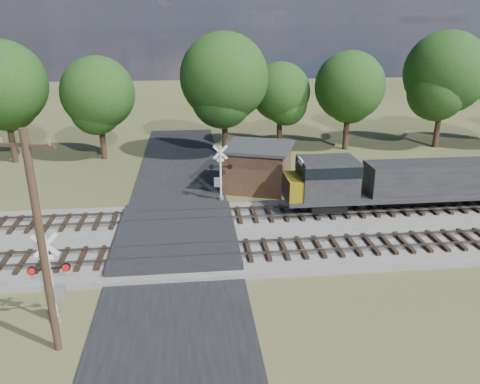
{
  "coord_description": "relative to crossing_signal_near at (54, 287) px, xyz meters",
  "views": [
    {
      "loc": [
        1.04,
        -24.97,
        12.35
      ],
      "look_at": [
        3.96,
        2.0,
        2.35
      ],
      "focal_mm": 35.0,
      "sensor_mm": 36.0,
      "label": 1
    }
  ],
  "objects": [
    {
      "name": "road",
      "position": [
        4.93,
        7.1,
        -1.74
      ],
      "size": [
        7.0,
        60.0,
        0.08
      ],
      "primitive_type": "cube",
      "color": "black",
      "rests_on": "ground"
    },
    {
      "name": "ballast_bed",
      "position": [
        14.93,
        7.6,
        -1.63
      ],
      "size": [
        140.0,
        10.0,
        0.3
      ],
      "primitive_type": "cube",
      "color": "gray",
      "rests_on": "ground"
    },
    {
      "name": "equipment_shed",
      "position": [
        11.06,
        16.35,
        -0.06
      ],
      "size": [
        6.37,
        6.37,
        3.39
      ],
      "rotation": [
        0.0,
        0.0,
        -0.35
      ],
      "color": "#45291D",
      "rests_on": "ground"
    },
    {
      "name": "crossing_panel",
      "position": [
        4.93,
        7.6,
        -1.46
      ],
      "size": [
        7.0,
        9.0,
        0.62
      ],
      "primitive_type": "cube",
      "color": "#262628",
      "rests_on": "ground"
    },
    {
      "name": "crossing_signal_far",
      "position": [
        7.92,
        13.85,
        -0.05
      ],
      "size": [
        1.67,
        0.38,
        4.15
      ],
      "rotation": [
        0.0,
        0.0,
        3.04
      ],
      "color": "silver",
      "rests_on": "ground"
    },
    {
      "name": "utility_pole",
      "position": [
        0.4,
        -1.8,
        2.97
      ],
      "size": [
        2.13,
        0.74,
        8.96
      ],
      "rotation": [
        0.0,
        0.0,
        -0.29
      ],
      "color": "#312416",
      "rests_on": "ground"
    },
    {
      "name": "track_near",
      "position": [
        8.05,
        5.1,
        -1.37
      ],
      "size": [
        140.0,
        2.6,
        0.33
      ],
      "color": "black",
      "rests_on": "ballast_bed"
    },
    {
      "name": "treeline",
      "position": [
        10.91,
        26.3,
        4.97
      ],
      "size": [
        79.32,
        11.0,
        11.53
      ],
      "color": "black",
      "rests_on": "ground"
    },
    {
      "name": "crossing_signal_near",
      "position": [
        0.0,
        0.0,
        0.0
      ],
      "size": [
        1.72,
        0.4,
        4.28
      ],
      "rotation": [
        0.0,
        0.0,
        0.13
      ],
      "color": "silver",
      "rests_on": "ground"
    },
    {
      "name": "track_far",
      "position": [
        8.05,
        10.1,
        -1.37
      ],
      "size": [
        140.0,
        2.6,
        0.33
      ],
      "color": "black",
      "rests_on": "ballast_bed"
    },
    {
      "name": "ground",
      "position": [
        4.93,
        7.1,
        -1.78
      ],
      "size": [
        160.0,
        160.0,
        0.0
      ],
      "primitive_type": "plane",
      "color": "#404525",
      "rests_on": "ground"
    }
  ]
}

